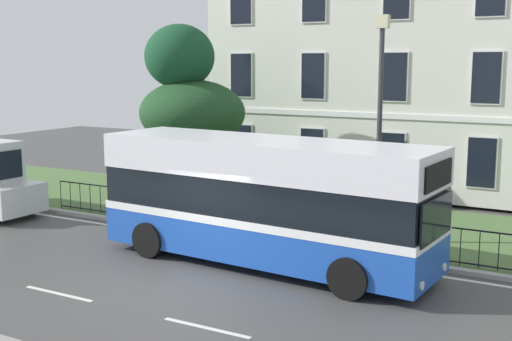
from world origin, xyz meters
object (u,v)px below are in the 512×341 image
(street_lamp_post, at_px, (380,114))
(litter_bin, at_px, (156,202))
(georgian_townhouse, at_px, (427,40))
(single_decker_bus, at_px, (265,200))
(evergreen_tree, at_px, (188,131))

(street_lamp_post, relative_size, litter_bin, 5.85)
(georgian_townhouse, relative_size, single_decker_bus, 1.81)
(georgian_townhouse, xyz_separation_m, litter_bin, (-5.71, -11.06, -5.42))
(georgian_townhouse, bearing_deg, street_lamp_post, -81.56)
(evergreen_tree, distance_m, litter_bin, 4.00)
(georgian_townhouse, height_order, street_lamp_post, georgian_townhouse)
(georgian_townhouse, bearing_deg, single_decker_bus, -91.73)
(georgian_townhouse, height_order, evergreen_tree, georgian_townhouse)
(single_decker_bus, relative_size, street_lamp_post, 1.43)
(single_decker_bus, xyz_separation_m, litter_bin, (-5.30, 2.32, -1.04))
(georgian_townhouse, relative_size, street_lamp_post, 2.60)
(georgian_townhouse, height_order, single_decker_bus, georgian_townhouse)
(street_lamp_post, distance_m, litter_bin, 7.91)
(georgian_townhouse, xyz_separation_m, single_decker_bus, (-0.40, -13.39, -4.38))
(evergreen_tree, bearing_deg, georgian_townhouse, 49.08)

